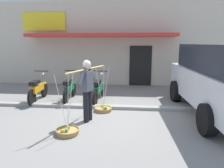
{
  "coord_description": "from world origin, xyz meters",
  "views": [
    {
      "loc": [
        0.84,
        -5.79,
        2.14
      ],
      "look_at": [
        0.23,
        0.6,
        0.85
      ],
      "focal_mm": 32.89,
      "sensor_mm": 36.0,
      "label": 1
    }
  ],
  "objects": [
    {
      "name": "motorcycle_third_in_row",
      "position": [
        -0.37,
        1.52,
        0.45
      ],
      "size": [
        0.54,
        1.82,
        1.09
      ],
      "color": "black",
      "rests_on": "ground"
    },
    {
      "name": "motorcycle_second_in_row",
      "position": [
        -1.47,
        1.54,
        0.45
      ],
      "size": [
        0.54,
        1.82,
        1.09
      ],
      "color": "black",
      "rests_on": "ground"
    },
    {
      "name": "fruit_basket_right_side",
      "position": [
        -0.66,
        -1.33,
        0.08
      ],
      "size": [
        0.58,
        0.58,
        1.45
      ],
      "color": "#B2894C",
      "rests_on": "ground"
    },
    {
      "name": "motorcycle_nearest_shop",
      "position": [
        -2.6,
        1.31,
        0.45
      ],
      "size": [
        0.54,
        1.82,
        1.09
      ],
      "color": "black",
      "rests_on": "ground"
    },
    {
      "name": "parked_truck",
      "position": [
        3.51,
        0.4,
        1.13
      ],
      "size": [
        2.32,
        4.88,
        2.1
      ],
      "color": "silver",
      "rests_on": "ground"
    },
    {
      "name": "fruit_basket_left_side",
      "position": [
        -0.04,
        0.42,
        0.08
      ],
      "size": [
        0.58,
        0.58,
        1.45
      ],
      "color": "#B2894C",
      "rests_on": "ground"
    },
    {
      "name": "fruit_vendor",
      "position": [
        -0.35,
        -0.45,
        0.98
      ],
      "size": [
        0.66,
        1.77,
        1.7
      ],
      "color": "black",
      "rests_on": "ground"
    },
    {
      "name": "sidewalk_curb",
      "position": [
        0.0,
        0.7,
        0.05
      ],
      "size": [
        20.0,
        0.24,
        0.1
      ],
      "primitive_type": "cube",
      "color": "gray",
      "rests_on": "ground"
    },
    {
      "name": "ground_plane",
      "position": [
        0.0,
        0.0,
        0.0
      ],
      "size": [
        90.0,
        90.0,
        0.0
      ],
      "primitive_type": "plane",
      "color": "gray"
    },
    {
      "name": "storefront_building",
      "position": [
        -0.67,
        7.11,
        2.1
      ],
      "size": [
        13.0,
        6.0,
        4.2
      ],
      "color": "beige",
      "rests_on": "ground"
    }
  ]
}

